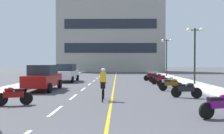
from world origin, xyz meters
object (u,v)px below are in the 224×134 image
(street_lamp_far, at_px, (167,49))
(street_lamp_mid, at_px, (195,43))
(motorcycle_1, at_px, (220,105))
(motorcycle_9, at_px, (153,76))
(motorcycle_3, at_px, (187,90))
(motorcycle_5, at_px, (168,82))
(motorcycle_7, at_px, (157,78))
(motorcycle_6, at_px, (161,79))
(motorcycle_4, at_px, (171,84))
(motorcycle_8, at_px, (152,76))
(motorcycle_2, at_px, (14,95))
(cyclist_rider, at_px, (103,84))
(parked_car_near, at_px, (43,77))
(parked_car_mid, at_px, (67,73))

(street_lamp_far, bearing_deg, street_lamp_mid, -89.62)
(motorcycle_1, relative_size, motorcycle_9, 0.97)
(motorcycle_3, distance_m, motorcycle_5, 5.44)
(motorcycle_7, bearing_deg, street_lamp_mid, -45.23)
(street_lamp_mid, xyz_separation_m, motorcycle_6, (-2.84, 0.63, -3.23))
(motorcycle_9, bearing_deg, motorcycle_3, -90.41)
(street_lamp_mid, height_order, motorcycle_4, street_lamp_mid)
(motorcycle_8, bearing_deg, street_lamp_mid, -57.29)
(motorcycle_5, relative_size, motorcycle_6, 0.98)
(motorcycle_8, bearing_deg, motorcycle_3, -88.75)
(motorcycle_1, xyz_separation_m, motorcycle_3, (0.19, 4.95, 0.00))
(street_lamp_far, xyz_separation_m, motorcycle_1, (-2.92, -24.37, -3.31))
(motorcycle_2, xyz_separation_m, motorcycle_4, (8.59, 5.84, 0.00))
(motorcycle_3, bearing_deg, motorcycle_8, 91.25)
(motorcycle_6, distance_m, cyclist_rider, 10.26)
(parked_car_near, xyz_separation_m, motorcycle_8, (8.96, 8.87, -0.44))
(parked_car_near, bearing_deg, motorcycle_8, 44.69)
(motorcycle_2, xyz_separation_m, motorcycle_8, (8.48, 14.91, 0.00))
(parked_car_near, xyz_separation_m, motorcycle_1, (9.04, -8.41, -0.44))
(street_lamp_mid, xyz_separation_m, motorcycle_4, (-2.96, -4.28, -3.23))
(street_lamp_mid, relative_size, parked_car_mid, 1.15)
(street_lamp_far, distance_m, parked_car_near, 20.15)
(street_lamp_mid, height_order, motorcycle_3, street_lamp_mid)
(parked_car_near, distance_m, motorcycle_5, 9.51)
(motorcycle_5, distance_m, motorcycle_7, 4.91)
(motorcycle_5, distance_m, cyclist_rider, 7.98)
(motorcycle_6, bearing_deg, parked_car_near, -152.90)
(motorcycle_5, bearing_deg, motorcycle_3, -90.68)
(street_lamp_far, distance_m, motorcycle_9, 7.05)
(motorcycle_5, xyz_separation_m, motorcycle_7, (-0.04, 4.90, 0.00))
(motorcycle_1, xyz_separation_m, motorcycle_9, (0.29, 18.74, 0.00))
(motorcycle_5, relative_size, motorcycle_7, 1.00)
(motorcycle_7, bearing_deg, motorcycle_8, 98.35)
(motorcycle_1, relative_size, cyclist_rider, 0.93)
(parked_car_near, xyz_separation_m, motorcycle_7, (9.25, 6.88, -0.44))
(motorcycle_5, bearing_deg, motorcycle_2, -137.68)
(motorcycle_1, bearing_deg, motorcycle_9, 89.10)
(street_lamp_far, distance_m, parked_car_mid, 14.82)
(motorcycle_4, xyz_separation_m, motorcycle_7, (0.18, 7.08, 0.00))
(street_lamp_far, xyz_separation_m, parked_car_near, (-11.96, -15.97, -2.87))
(motorcycle_8, bearing_deg, cyclist_rider, -108.25)
(street_lamp_mid, xyz_separation_m, motorcycle_9, (-2.71, 6.25, -3.23))
(parked_car_near, height_order, motorcycle_5, parked_car_near)
(cyclist_rider, bearing_deg, street_lamp_far, 70.11)
(street_lamp_mid, bearing_deg, motorcycle_6, 167.48)
(motorcycle_2, distance_m, motorcycle_7, 15.62)
(street_lamp_mid, bearing_deg, parked_car_near, -161.30)
(motorcycle_2, height_order, motorcycle_8, same)
(motorcycle_5, bearing_deg, motorcycle_8, 92.77)
(motorcycle_4, bearing_deg, motorcycle_1, -90.30)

